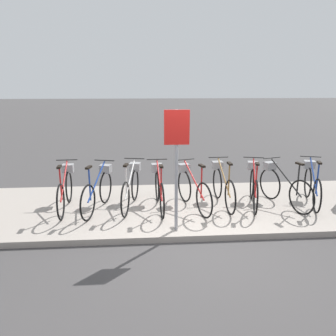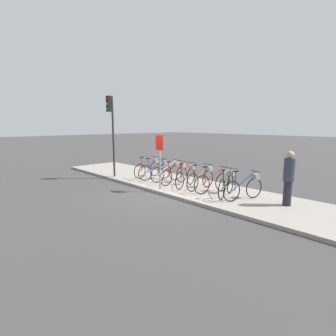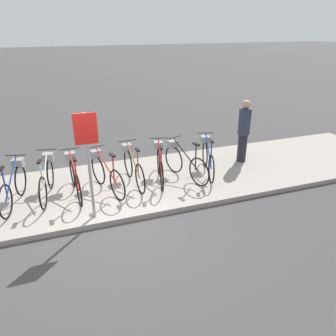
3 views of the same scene
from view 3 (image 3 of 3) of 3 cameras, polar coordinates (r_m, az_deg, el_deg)
name	(u,v)px [view 3 (image 3 of 3)]	position (r m, az deg, el deg)	size (l,w,h in m)	color
ground_plane	(119,224)	(6.98, -8.52, -9.65)	(120.00, 120.00, 0.00)	#423F3F
sidewalk	(106,189)	(8.28, -10.80, -3.60)	(17.15, 3.12, 0.12)	#9E9389
parked_bicycle_1	(14,185)	(7.95, -25.23, -2.62)	(0.57, 1.70, 1.07)	black
parked_bicycle_2	(47,178)	(8.01, -20.35, -1.56)	(0.49, 1.72, 1.07)	black
parked_bicycle_3	(74,176)	(7.90, -16.00, -1.34)	(0.46, 1.74, 1.07)	black
parked_bicycle_4	(105,172)	(7.91, -10.86, -0.76)	(0.62, 1.69, 1.07)	black
parked_bicycle_5	(133,166)	(8.17, -6.17, 0.37)	(0.46, 1.74, 1.07)	black
parked_bicycle_6	(160,163)	(8.28, -1.43, 0.84)	(0.58, 1.70, 1.07)	black
parked_bicycle_7	(184,161)	(8.43, 2.75, 1.23)	(0.64, 1.68, 1.07)	black
parked_bicycle_8	(208,157)	(8.76, 6.91, 1.98)	(0.64, 1.68, 1.07)	black
pedestrian	(244,130)	(9.55, 13.06, 6.51)	(0.34, 0.34, 1.79)	#23232D
sign_post	(88,149)	(6.45, -13.84, 3.25)	(0.44, 0.07, 2.21)	#99999E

